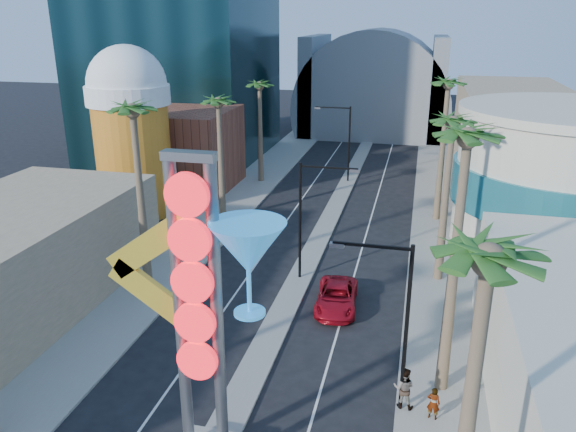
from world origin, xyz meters
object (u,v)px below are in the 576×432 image
(red_pickup, at_px, (337,297))
(pedestrian_b, at_px, (404,388))
(pedestrian_a, at_px, (433,403))
(neon_sign, at_px, (219,301))

(red_pickup, xyz_separation_m, pedestrian_b, (4.30, -8.54, 0.42))
(red_pickup, bearing_deg, pedestrian_a, -62.68)
(neon_sign, xyz_separation_m, pedestrian_b, (6.48, 5.16, -6.18))
(pedestrian_a, xyz_separation_m, pedestrian_b, (-1.28, 0.49, 0.21))
(pedestrian_a, bearing_deg, pedestrian_b, -10.36)
(red_pickup, bearing_deg, pedestrian_b, -67.69)
(neon_sign, relative_size, pedestrian_b, 6.43)
(red_pickup, bearing_deg, neon_sign, -103.47)
(red_pickup, xyz_separation_m, pedestrian_a, (5.59, -9.03, 0.21))
(pedestrian_a, bearing_deg, red_pickup, -47.83)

